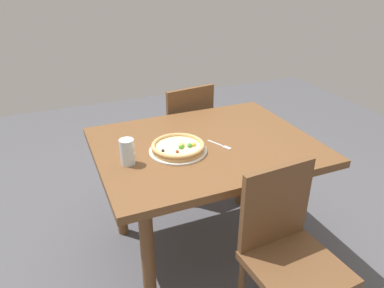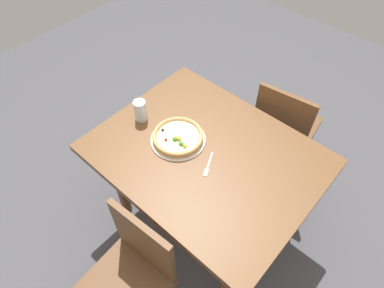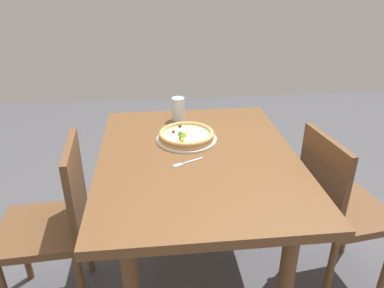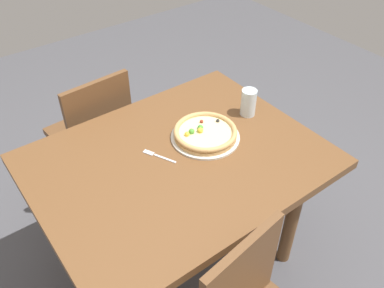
{
  "view_description": "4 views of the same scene",
  "coord_description": "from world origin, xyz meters",
  "px_view_note": "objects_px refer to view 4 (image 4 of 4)",
  "views": [
    {
      "loc": [
        0.8,
        1.71,
        1.71
      ],
      "look_at": [
        0.09,
        0.02,
        0.78
      ],
      "focal_mm": 34.07,
      "sensor_mm": 36.0,
      "label": 1
    },
    {
      "loc": [
        -0.72,
        0.92,
        2.26
      ],
      "look_at": [
        0.09,
        0.02,
        0.78
      ],
      "focal_mm": 31.41,
      "sensor_mm": 36.0,
      "label": 2
    },
    {
      "loc": [
        -1.58,
        0.2,
        1.62
      ],
      "look_at": [
        0.09,
        0.02,
        0.78
      ],
      "focal_mm": 34.42,
      "sensor_mm": 36.0,
      "label": 3
    },
    {
      "loc": [
        -0.75,
        -1.11,
        1.96
      ],
      "look_at": [
        0.09,
        0.02,
        0.78
      ],
      "focal_mm": 38.14,
      "sensor_mm": 36.0,
      "label": 4
    }
  ],
  "objects_px": {
    "pizza": "(205,133)",
    "chair_far": "(94,133)",
    "fork": "(157,156)",
    "dining_table": "(178,174)",
    "plate": "(205,137)",
    "drinking_glass": "(248,102)"
  },
  "relations": [
    {
      "from": "dining_table",
      "to": "drinking_glass",
      "type": "xyz_separation_m",
      "value": [
        0.47,
        0.06,
        0.17
      ]
    },
    {
      "from": "dining_table",
      "to": "fork",
      "type": "xyz_separation_m",
      "value": [
        -0.07,
        0.07,
        0.1
      ]
    },
    {
      "from": "pizza",
      "to": "drinking_glass",
      "type": "bearing_deg",
      "value": 4.45
    },
    {
      "from": "plate",
      "to": "fork",
      "type": "xyz_separation_m",
      "value": [
        -0.25,
        0.03,
        -0.0
      ]
    },
    {
      "from": "plate",
      "to": "fork",
      "type": "height_order",
      "value": "plate"
    },
    {
      "from": "dining_table",
      "to": "chair_far",
      "type": "relative_size",
      "value": 1.39
    },
    {
      "from": "dining_table",
      "to": "pizza",
      "type": "distance_m",
      "value": 0.23
    },
    {
      "from": "pizza",
      "to": "fork",
      "type": "relative_size",
      "value": 1.89
    },
    {
      "from": "plate",
      "to": "drinking_glass",
      "type": "relative_size",
      "value": 2.34
    },
    {
      "from": "plate",
      "to": "fork",
      "type": "relative_size",
      "value": 2.06
    },
    {
      "from": "fork",
      "to": "pizza",
      "type": "bearing_deg",
      "value": -121.57
    },
    {
      "from": "pizza",
      "to": "fork",
      "type": "distance_m",
      "value": 0.25
    },
    {
      "from": "fork",
      "to": "drinking_glass",
      "type": "distance_m",
      "value": 0.54
    },
    {
      "from": "fork",
      "to": "dining_table",
      "type": "bearing_deg",
      "value": -159.47
    },
    {
      "from": "fork",
      "to": "plate",
      "type": "bearing_deg",
      "value": -121.69
    },
    {
      "from": "dining_table",
      "to": "plate",
      "type": "distance_m",
      "value": 0.22
    },
    {
      "from": "chair_far",
      "to": "drinking_glass",
      "type": "distance_m",
      "value": 0.92
    },
    {
      "from": "dining_table",
      "to": "chair_far",
      "type": "xyz_separation_m",
      "value": [
        -0.1,
        0.7,
        -0.16
      ]
    },
    {
      "from": "chair_far",
      "to": "plate",
      "type": "bearing_deg",
      "value": -70.4
    },
    {
      "from": "plate",
      "to": "pizza",
      "type": "relative_size",
      "value": 1.09
    },
    {
      "from": "chair_far",
      "to": "pizza",
      "type": "bearing_deg",
      "value": -70.42
    },
    {
      "from": "pizza",
      "to": "chair_far",
      "type": "bearing_deg",
      "value": 113.29
    }
  ]
}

